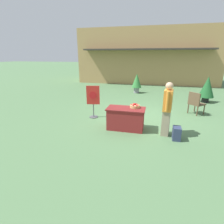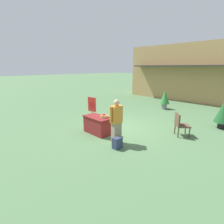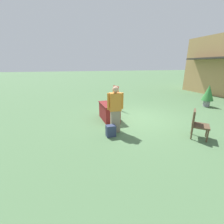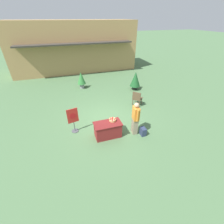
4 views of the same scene
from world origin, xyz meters
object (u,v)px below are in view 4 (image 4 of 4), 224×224
Objects in this scene: backpack at (143,131)px; potted_plant_far_left at (135,80)px; patio_chair at (137,98)px; person_visitor at (135,118)px; poster_board at (73,120)px; display_table at (108,130)px; apple_basket at (113,120)px; potted_plant_far_right at (81,79)px.

backpack is 5.72m from potted_plant_far_left.
backpack is 0.42× the size of patio_chair.
person_visitor reaches higher than poster_board.
display_table is 3.87× the size of apple_basket.
display_table is 6.49m from potted_plant_far_right.
display_table is 0.55m from apple_basket.
backpack is 3.06m from patio_chair.
patio_chair is at bearing -53.01° from potted_plant_far_right.
person_visitor reaches higher than backpack.
backpack is 0.29× the size of potted_plant_far_left.
poster_board is 5.71m from potted_plant_far_right.
display_table is at bearing -154.99° from apple_basket.
person_visitor is (1.37, -0.18, 0.51)m from display_table.
poster_board is (-1.83, 0.74, -0.11)m from apple_basket.
potted_plant_far_left is at bearing -21.84° from potted_plant_far_right.
patio_chair is (2.45, 2.25, -0.28)m from apple_basket.
display_table is at bearing 177.40° from patio_chair.
apple_basket is 3.33m from patio_chair.
potted_plant_far_right is (-0.63, 6.33, -0.05)m from apple_basket.
poster_board is at bearing 155.74° from patio_chair.
poster_board reaches higher than potted_plant_far_right.
display_table is at bearing -127.88° from potted_plant_far_left.
apple_basket is 6.36m from potted_plant_far_right.
backpack is at bearing 56.38° from poster_board.
potted_plant_far_right is at bearing -68.05° from person_visitor.
backpack is at bearing -15.45° from display_table.
potted_plant_far_left is (3.46, 4.69, 0.00)m from apple_basket.
poster_board reaches higher than backpack.
patio_chair is at bearing -110.61° from person_visitor.
potted_plant_far_left is at bearing 53.57° from apple_basket.
apple_basket is at bearing -8.95° from person_visitor.
person_visitor is at bearing -161.80° from patio_chair.
person_visitor reaches higher than apple_basket.
apple_basket is at bearing -126.43° from potted_plant_far_left.
person_visitor is 2.93m from patio_chair.
poster_board is at bearing -143.29° from potted_plant_far_left.
potted_plant_far_left is (4.09, -1.64, 0.05)m from potted_plant_far_right.
display_table is at bearing 164.55° from backpack.
apple_basket is at bearing 25.01° from display_table.
potted_plant_far_right is at bearing 95.67° from apple_basket.
poster_board is at bearing 157.87° from apple_basket.
apple_basket is 5.83m from potted_plant_far_left.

